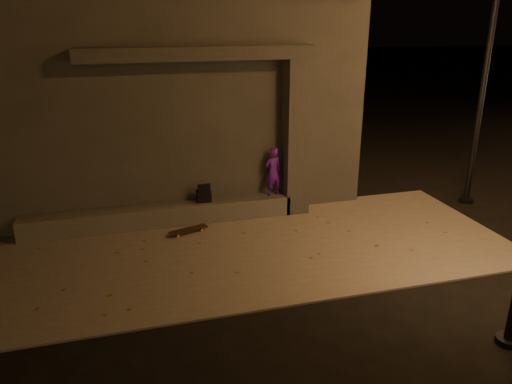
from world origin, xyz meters
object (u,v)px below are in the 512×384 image
object	(u,v)px
column	(296,138)
backpack	(204,195)
skateboarder	(273,172)
skateboard	(188,230)

from	to	relation	value
column	backpack	world-z (taller)	column
skateboarder	backpack	size ratio (longest dim) A/B	2.55
column	skateboard	distance (m)	3.24
backpack	skateboard	size ratio (longest dim) A/B	0.52
backpack	skateboard	bearing A→B (deg)	-126.45
skateboard	column	bearing A→B (deg)	-3.49
column	skateboard	bearing A→B (deg)	-166.32
skateboarder	skateboard	xyz separation A→B (m)	(-2.12, -0.65, -0.95)
column	backpack	bearing A→B (deg)	180.00
skateboarder	skateboard	world-z (taller)	skateboarder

